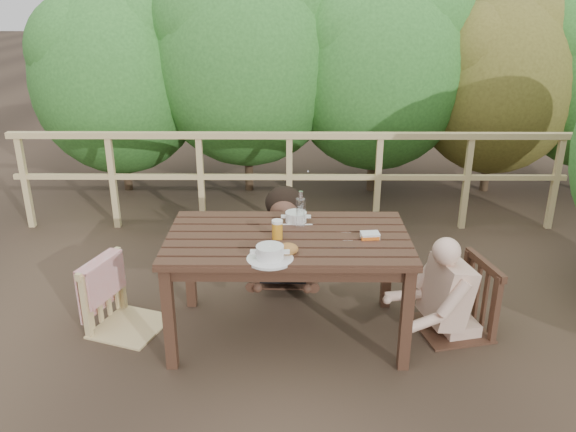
{
  "coord_description": "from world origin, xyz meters",
  "views": [
    {
      "loc": [
        0.03,
        -3.62,
        2.36
      ],
      "look_at": [
        0.0,
        0.05,
        0.9
      ],
      "focal_mm": 36.25,
      "sensor_mm": 36.0,
      "label": 1
    }
  ],
  "objects_px": {
    "soup_far": "(296,218)",
    "beer_glass": "(277,230)",
    "bread_roll": "(288,249)",
    "chair_far": "(285,235)",
    "butter_tub": "(370,236)",
    "chair_left": "(124,268)",
    "soup_near": "(270,253)",
    "bottle": "(301,210)",
    "chair_right": "(457,268)",
    "diner_right": "(463,254)",
    "woman": "(285,205)",
    "table": "(288,287)"
  },
  "relations": [
    {
      "from": "bottle",
      "to": "chair_right",
      "type": "bearing_deg",
      "value": -4.81
    },
    {
      "from": "diner_right",
      "to": "bottle",
      "type": "relative_size",
      "value": 4.39
    },
    {
      "from": "butter_tub",
      "to": "soup_far",
      "type": "bearing_deg",
      "value": 143.48
    },
    {
      "from": "table",
      "to": "woman",
      "type": "bearing_deg",
      "value": 92.06
    },
    {
      "from": "chair_left",
      "to": "chair_far",
      "type": "relative_size",
      "value": 1.18
    },
    {
      "from": "soup_near",
      "to": "chair_left",
      "type": "bearing_deg",
      "value": 158.18
    },
    {
      "from": "table",
      "to": "beer_glass",
      "type": "xyz_separation_m",
      "value": [
        -0.07,
        -0.04,
        0.45
      ]
    },
    {
      "from": "chair_left",
      "to": "chair_right",
      "type": "distance_m",
      "value": 2.36
    },
    {
      "from": "chair_left",
      "to": "butter_tub",
      "type": "bearing_deg",
      "value": -74.44
    },
    {
      "from": "chair_left",
      "to": "soup_near",
      "type": "distance_m",
      "value": 1.18
    },
    {
      "from": "diner_right",
      "to": "chair_far",
      "type": "bearing_deg",
      "value": 45.47
    },
    {
      "from": "chair_left",
      "to": "chair_right",
      "type": "height_order",
      "value": "chair_right"
    },
    {
      "from": "bottle",
      "to": "beer_glass",
      "type": "bearing_deg",
      "value": -128.38
    },
    {
      "from": "soup_near",
      "to": "bottle",
      "type": "xyz_separation_m",
      "value": [
        0.2,
        0.51,
        0.09
      ]
    },
    {
      "from": "table",
      "to": "diner_right",
      "type": "xyz_separation_m",
      "value": [
        1.23,
        0.07,
        0.23
      ]
    },
    {
      "from": "chair_right",
      "to": "soup_far",
      "type": "xyz_separation_m",
      "value": [
        -1.14,
        0.19,
        0.3
      ]
    },
    {
      "from": "bread_roll",
      "to": "soup_far",
      "type": "bearing_deg",
      "value": 84.09
    },
    {
      "from": "chair_far",
      "to": "soup_far",
      "type": "height_order",
      "value": "soup_far"
    },
    {
      "from": "chair_right",
      "to": "butter_tub",
      "type": "distance_m",
      "value": 0.71
    },
    {
      "from": "chair_far",
      "to": "soup_near",
      "type": "distance_m",
      "value": 1.26
    },
    {
      "from": "table",
      "to": "bottle",
      "type": "height_order",
      "value": "bottle"
    },
    {
      "from": "soup_far",
      "to": "beer_glass",
      "type": "distance_m",
      "value": 0.33
    },
    {
      "from": "chair_far",
      "to": "diner_right",
      "type": "distance_m",
      "value": 1.49
    },
    {
      "from": "chair_far",
      "to": "bread_roll",
      "type": "bearing_deg",
      "value": -87.2
    },
    {
      "from": "soup_far",
      "to": "bottle",
      "type": "relative_size",
      "value": 0.92
    },
    {
      "from": "chair_left",
      "to": "butter_tub",
      "type": "height_order",
      "value": "chair_left"
    },
    {
      "from": "butter_tub",
      "to": "bottle",
      "type": "bearing_deg",
      "value": 151.28
    },
    {
      "from": "chair_right",
      "to": "woman",
      "type": "relative_size",
      "value": 0.74
    },
    {
      "from": "chair_left",
      "to": "soup_near",
      "type": "height_order",
      "value": "chair_left"
    },
    {
      "from": "table",
      "to": "chair_far",
      "type": "bearing_deg",
      "value": 92.11
    },
    {
      "from": "table",
      "to": "beer_glass",
      "type": "relative_size",
      "value": 11.5
    },
    {
      "from": "soup_far",
      "to": "beer_glass",
      "type": "relative_size",
      "value": 1.79
    },
    {
      "from": "bottle",
      "to": "butter_tub",
      "type": "relative_size",
      "value": 2.22
    },
    {
      "from": "soup_far",
      "to": "beer_glass",
      "type": "height_order",
      "value": "beer_glass"
    },
    {
      "from": "bread_roll",
      "to": "bottle",
      "type": "xyz_separation_m",
      "value": [
        0.09,
        0.43,
        0.1
      ]
    },
    {
      "from": "bottle",
      "to": "table",
      "type": "bearing_deg",
      "value": -118.87
    },
    {
      "from": "woman",
      "to": "soup_far",
      "type": "height_order",
      "value": "woman"
    },
    {
      "from": "bread_roll",
      "to": "beer_glass",
      "type": "bearing_deg",
      "value": 107.33
    },
    {
      "from": "chair_left",
      "to": "butter_tub",
      "type": "xyz_separation_m",
      "value": [
        1.72,
        -0.11,
        0.3
      ]
    },
    {
      "from": "woman",
      "to": "bottle",
      "type": "bearing_deg",
      "value": 100.73
    },
    {
      "from": "table",
      "to": "chair_left",
      "type": "distance_m",
      "value": 1.17
    },
    {
      "from": "chair_far",
      "to": "butter_tub",
      "type": "bearing_deg",
      "value": -55.32
    },
    {
      "from": "chair_far",
      "to": "bread_roll",
      "type": "xyz_separation_m",
      "value": [
        0.03,
        -1.11,
        0.39
      ]
    },
    {
      "from": "table",
      "to": "diner_right",
      "type": "bearing_deg",
      "value": 3.04
    },
    {
      "from": "bread_roll",
      "to": "woman",
      "type": "bearing_deg",
      "value": 91.61
    },
    {
      "from": "chair_far",
      "to": "chair_right",
      "type": "distance_m",
      "value": 1.46
    },
    {
      "from": "soup_far",
      "to": "diner_right",
      "type": "bearing_deg",
      "value": -9.31
    },
    {
      "from": "soup_far",
      "to": "bottle",
      "type": "distance_m",
      "value": 0.14
    },
    {
      "from": "chair_far",
      "to": "soup_near",
      "type": "xyz_separation_m",
      "value": [
        -0.08,
        -1.2,
        0.4
      ]
    },
    {
      "from": "chair_right",
      "to": "soup_far",
      "type": "bearing_deg",
      "value": -112.39
    }
  ]
}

